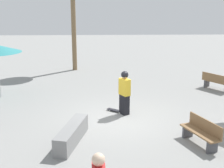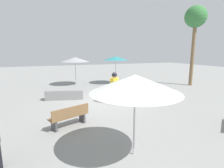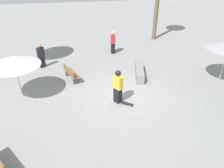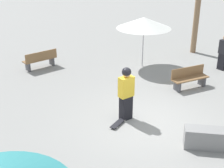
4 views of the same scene
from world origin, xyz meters
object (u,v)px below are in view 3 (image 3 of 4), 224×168
Objects in this scene: bench_near at (71,73)px; bystander_far at (113,42)px; skateboard at (125,103)px; bystander_watching at (41,56)px; skater_main at (118,86)px; concrete_ledge at (139,72)px; shade_umbrella_white at (14,61)px.

bystander_far reaches higher than bench_near.
skateboard is 0.46× the size of bystander_watching.
bystander_far is at bearing -12.79° from bystander_watching.
skater_main reaches higher than bystander_watching.
bench_near is (-4.23, 0.27, 0.13)m from concrete_ledge.
skateboard is 5.94m from shade_umbrella_white.
concrete_ledge is (1.93, 2.60, -0.69)m from skater_main.
concrete_ledge is at bearing 97.34° from skateboard.
bench_near is 3.47m from shade_umbrella_white.
bystander_far reaches higher than concrete_ledge.
shade_umbrella_white is at bearing -82.23° from bench_near.
skateboard is at bearing -79.82° from bystander_watching.
bench_near is 0.65× the size of shade_umbrella_white.
skater_main is 2.39× the size of skateboard.
bystander_watching is at bearing -74.40° from bystander_far.
concrete_ledge is at bearing 65.32° from bench_near.
skateboard is at bearing -118.80° from concrete_ledge.
concrete_ledge is (1.58, 2.88, 0.24)m from skateboard.
skater_main is 0.72× the size of shade_umbrella_white.
skateboard is 7.06m from bystander_far.
skateboard is 0.44× the size of bystander_far.
shade_umbrella_white is at bearing -50.44° from bystander_far.
concrete_ledge is 4.24m from bystander_far.
shade_umbrella_white is at bearing -170.21° from concrete_ledge.
skateboard is 0.30× the size of shade_umbrella_white.
concrete_ledge is at bearing 9.79° from shade_umbrella_white.
shade_umbrella_white is 3.93m from bystander_watching.
concrete_ledge is 1.43× the size of bench_near.
bystander_far is at bearing 139.66° from skater_main.
concrete_ledge is 6.63m from bystander_watching.
shade_umbrella_white is 1.53× the size of bystander_watching.
bystander_far is at bearing 120.76° from skateboard.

